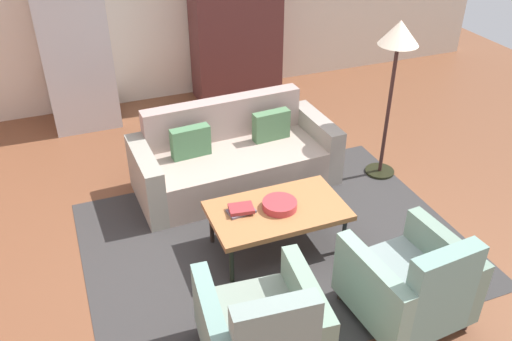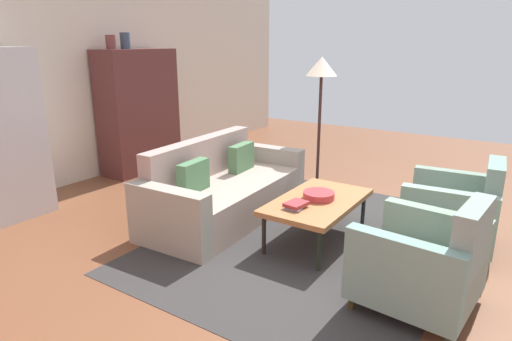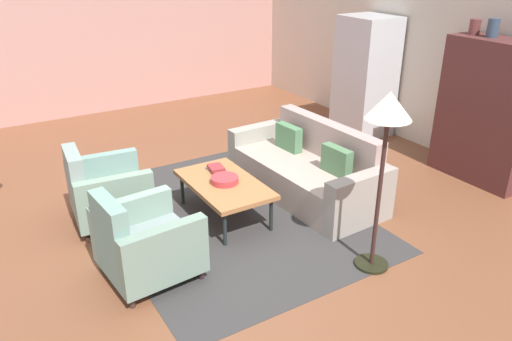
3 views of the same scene
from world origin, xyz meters
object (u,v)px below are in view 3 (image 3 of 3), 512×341
armchair_left (104,193)px  fruit_bowl (225,180)px  refrigerator (365,76)px  book_stack (216,168)px  coffee_table (224,185)px  vase_tall (475,27)px  cabinet (488,112)px  vase_round (493,28)px  armchair_right (142,245)px  floor_lamp (387,123)px  couch (309,171)px

armchair_left → fruit_bowl: 1.33m
fruit_bowl → refrigerator: refrigerator is taller
book_stack → refrigerator: (-1.00, 3.18, 0.46)m
coffee_table → vase_tall: size_ratio=6.39×
fruit_bowl → cabinet: size_ratio=0.17×
vase_tall → vase_round: (0.25, 0.00, 0.02)m
armchair_right → cabinet: bearing=82.8°
armchair_left → refrigerator: bearing=104.4°
coffee_table → armchair_left: armchair_left is taller
cabinet → vase_tall: vase_tall is taller
book_stack → vase_tall: vase_tall is taller
armchair_left → cabinet: bearing=77.8°
armchair_left → floor_lamp: floor_lamp is taller
book_stack → armchair_right: bearing=-53.2°
coffee_table → cabinet: (0.81, 3.35, 0.50)m
coffee_table → fruit_bowl: fruit_bowl is taller
armchair_left → fruit_bowl: bearing=66.9°
armchair_left → armchair_right: 1.21m
couch → armchair_right: 2.43m
vase_round → refrigerator: vase_round is taller
coffee_table → armchair_left: 1.32m
coffee_table → book_stack: size_ratio=4.77×
couch → armchair_right: size_ratio=2.43×
book_stack → cabinet: (1.12, 3.28, 0.44)m
cabinet → refrigerator: refrigerator is taller
refrigerator → floor_lamp: (2.90, -2.49, 0.52)m
vase_round → coffee_table: bearing=-101.1°
coffee_table → fruit_bowl: bearing=-0.0°
armchair_left → cabinet: size_ratio=0.49×
coffee_table → armchair_right: bearing=-62.6°
couch → vase_tall: size_ratio=11.36×
fruit_bowl → cabinet: bearing=76.8°
vase_tall → fruit_bowl: bearing=-96.6°
fruit_bowl → vase_tall: 3.66m
coffee_table → vase_round: (0.66, 3.35, 1.51)m
fruit_bowl → refrigerator: size_ratio=0.17×
fruit_bowl → floor_lamp: bearing=25.8°
armchair_right → couch: bearing=99.8°
coffee_table → cabinet: size_ratio=0.67×
fruit_bowl → book_stack: size_ratio=1.22×
vase_round → floor_lamp: (0.92, -2.59, -0.47)m
cabinet → couch: bearing=-110.5°
cabinet → vase_tall: 1.07m
armchair_right → refrigerator: (-1.93, 4.41, 0.58)m
vase_round → floor_lamp: size_ratio=0.13×
couch → vase_round: vase_round is taller
refrigerator → floor_lamp: size_ratio=1.08×
vase_tall → vase_round: bearing=0.0°
vase_round → book_stack: bearing=-106.5°
armchair_right → book_stack: 1.54m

